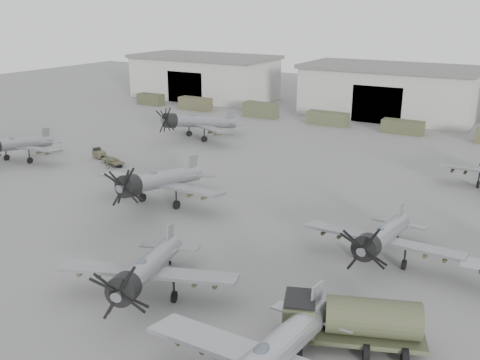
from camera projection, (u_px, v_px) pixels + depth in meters
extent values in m
plane|color=#5C5C59|center=(164.00, 251.00, 41.69)|extent=(220.00, 220.00, 0.00)
cube|color=#9A9B91|center=(204.00, 78.00, 109.55)|extent=(28.00, 14.00, 8.00)
cube|color=#5A5B56|center=(204.00, 57.00, 108.19)|extent=(29.00, 14.80, 0.70)
cube|color=black|center=(185.00, 87.00, 104.29)|extent=(8.12, 0.40, 6.00)
cube|color=#9A9B91|center=(389.00, 93.00, 91.26)|extent=(28.00, 14.00, 8.00)
cube|color=#5A5B56|center=(391.00, 67.00, 89.91)|extent=(29.00, 14.80, 0.70)
cube|color=black|center=(377.00, 105.00, 86.00)|extent=(8.12, 0.40, 6.00)
cube|color=#3A3C27|center=(151.00, 99.00, 102.77)|extent=(5.23, 2.20, 2.09)
cube|color=#44432C|center=(195.00, 104.00, 97.72)|extent=(6.27, 2.20, 2.26)
cube|color=#3E452D|center=(261.00, 110.00, 91.11)|extent=(5.99, 2.20, 2.55)
cube|color=#42482F|center=(328.00, 118.00, 85.33)|extent=(6.59, 2.20, 2.09)
cube|color=#40412B|center=(403.00, 127.00, 79.63)|extent=(6.07, 2.20, 1.99)
cylinder|color=gray|center=(150.00, 265.00, 34.92)|extent=(4.83, 9.91, 2.96)
cylinder|color=black|center=(124.00, 289.00, 30.54)|extent=(2.21, 2.03, 1.97)
cube|color=gray|center=(147.00, 272.00, 34.47)|extent=(11.82, 6.08, 0.53)
cube|color=gray|center=(170.00, 235.00, 39.04)|extent=(0.66, 1.52, 1.89)
ellipsoid|color=#3F4C54|center=(141.00, 263.00, 33.24)|extent=(0.93, 1.26, 0.53)
cylinder|color=black|center=(121.00, 292.00, 35.06)|extent=(0.51, 0.80, 0.76)
cylinder|color=black|center=(174.00, 297.00, 34.46)|extent=(0.51, 0.80, 0.76)
cylinder|color=black|center=(170.00, 263.00, 39.43)|extent=(0.21, 0.32, 0.30)
cylinder|color=#95989D|center=(277.00, 350.00, 25.90)|extent=(1.67, 11.26, 3.31)
cube|color=#95989D|center=(316.00, 300.00, 29.95)|extent=(0.14, 1.77, 2.12)
ellipsoid|color=#3F4C54|center=(261.00, 352.00, 24.21)|extent=(0.64, 1.28, 0.59)
cylinder|color=black|center=(312.00, 339.00, 30.42)|extent=(0.13, 0.34, 0.34)
cylinder|color=gray|center=(21.00, 144.00, 65.49)|extent=(3.03, 10.20, 2.98)
cube|color=gray|center=(18.00, 147.00, 65.06)|extent=(12.09, 3.98, 0.53)
cube|color=gray|center=(46.00, 135.00, 69.41)|extent=(0.37, 1.58, 1.90)
ellipsoid|color=#3F4C54|center=(11.00, 140.00, 63.87)|extent=(0.75, 1.22, 0.53)
cylinder|color=black|center=(7.00, 158.00, 65.99)|extent=(0.39, 0.79, 0.76)
cylinder|color=black|center=(30.00, 161.00, 64.74)|extent=(0.39, 0.79, 0.76)
cylinder|color=black|center=(46.00, 151.00, 69.81)|extent=(0.16, 0.32, 0.30)
cylinder|color=gray|center=(164.00, 179.00, 51.27)|extent=(1.90, 11.40, 3.35)
cylinder|color=black|center=(129.00, 186.00, 46.84)|extent=(2.08, 1.75, 2.23)
cube|color=gray|center=(160.00, 184.00, 50.82)|extent=(13.45, 2.71, 0.60)
cube|color=gray|center=(193.00, 164.00, 55.41)|extent=(0.17, 1.79, 2.14)
ellipsoid|color=#3F4C54|center=(152.00, 174.00, 49.55)|extent=(0.68, 1.30, 0.60)
cylinder|color=black|center=(142.00, 198.00, 52.12)|extent=(0.32, 0.86, 0.86)
cylinder|color=black|center=(177.00, 205.00, 50.24)|extent=(0.32, 0.86, 0.86)
cylinder|color=black|center=(192.00, 187.00, 55.88)|extent=(0.14, 0.35, 0.34)
cylinder|color=gray|center=(385.00, 234.00, 39.69)|extent=(1.51, 9.98, 2.94)
cylinder|color=black|center=(366.00, 247.00, 35.87)|extent=(1.80, 1.50, 1.95)
cube|color=gray|center=(382.00, 239.00, 39.30)|extent=(11.77, 2.19, 0.53)
cube|color=gray|center=(401.00, 213.00, 43.24)|extent=(0.13, 1.57, 1.88)
ellipsoid|color=#3F4C54|center=(380.00, 230.00, 38.20)|extent=(0.58, 1.13, 0.53)
cylinder|color=black|center=(357.00, 253.00, 40.49)|extent=(0.27, 0.75, 0.75)
cylinder|color=black|center=(404.00, 265.00, 38.75)|extent=(0.27, 0.75, 0.75)
cylinder|color=black|center=(398.00, 238.00, 43.66)|extent=(0.12, 0.30, 0.30)
cylinder|color=gray|center=(201.00, 122.00, 76.38)|extent=(6.11, 11.24, 3.40)
cylinder|color=black|center=(170.00, 120.00, 73.27)|extent=(2.58, 2.41, 2.27)
cube|color=gray|center=(198.00, 124.00, 76.11)|extent=(13.44, 7.64, 0.61)
cube|color=gray|center=(231.00, 116.00, 79.19)|extent=(0.84, 1.71, 2.17)
ellipsoid|color=#3F4C54|center=(191.00, 116.00, 75.10)|extent=(1.12, 1.46, 0.61)
cylinder|color=black|center=(189.00, 134.00, 78.12)|extent=(0.63, 0.92, 0.87)
cylinder|color=black|center=(204.00, 139.00, 74.94)|extent=(0.63, 0.92, 0.87)
cylinder|color=black|center=(229.00, 133.00, 79.76)|extent=(0.26, 0.37, 0.35)
cylinder|color=black|center=(478.00, 185.00, 56.10)|extent=(0.27, 0.75, 0.74)
cube|color=#3D412A|center=(353.00, 333.00, 29.79)|extent=(8.18, 5.16, 0.28)
cube|color=#3D412A|center=(300.00, 314.00, 29.98)|extent=(2.57, 3.02, 1.89)
cylinder|color=#3D412A|center=(373.00, 317.00, 29.28)|extent=(5.53, 3.79, 2.11)
cube|color=black|center=(300.00, 299.00, 29.67)|extent=(2.35, 2.67, 0.17)
cylinder|color=black|center=(300.00, 347.00, 29.15)|extent=(0.67, 1.05, 1.00)
cylinder|color=black|center=(399.00, 330.00, 30.67)|extent=(0.67, 1.05, 1.00)
cube|color=#3F3D29|center=(99.00, 154.00, 66.83)|extent=(1.99, 1.58, 0.77)
cube|color=black|center=(97.00, 149.00, 67.10)|extent=(0.74, 0.98, 0.48)
cylinder|color=black|center=(99.00, 156.00, 66.92)|extent=(1.27, 0.90, 0.54)
cylinder|color=black|center=(104.00, 157.00, 65.95)|extent=(1.11, 0.46, 0.08)
cube|color=#3F3D29|center=(113.00, 161.00, 64.19)|extent=(3.89, 2.50, 0.17)
cylinder|color=black|center=(113.00, 163.00, 64.27)|extent=(1.50, 0.88, 0.42)
cylinder|color=#3F3D29|center=(113.00, 159.00, 64.14)|extent=(1.37, 0.74, 0.31)
imported|color=#383D28|center=(108.00, 162.00, 62.60)|extent=(0.48, 0.65, 1.62)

